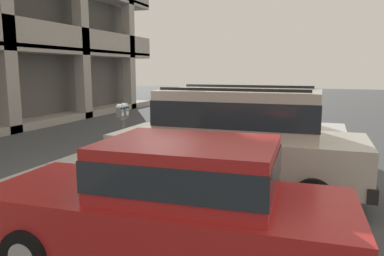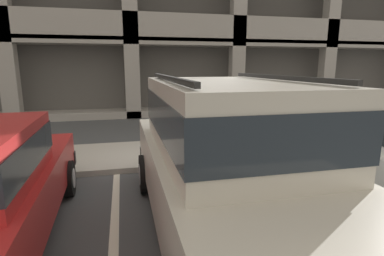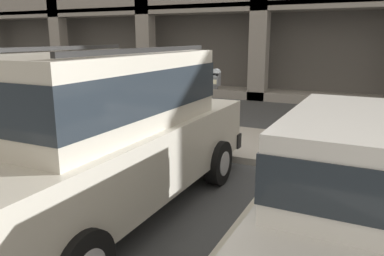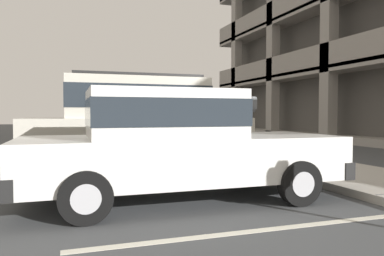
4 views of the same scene
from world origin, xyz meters
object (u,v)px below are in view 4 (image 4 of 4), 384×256
object	(u,v)px
red_sedan	(123,127)
dark_hatchback	(175,142)
parking_meter_near	(251,113)
silver_suv	(137,120)
fire_hydrant	(198,135)

from	to	relation	value
red_sedan	dark_hatchback	size ratio (longest dim) A/B	1.01
red_sedan	parking_meter_near	world-z (taller)	parking_meter_near
silver_suv	parking_meter_near	xyz separation A→B (m)	(0.27, 2.63, 0.14)
dark_hatchback	parking_meter_near	bearing A→B (deg)	136.64
red_sedan	parking_meter_near	size ratio (longest dim) A/B	3.04
silver_suv	dark_hatchback	bearing A→B (deg)	0.09
dark_hatchback	parking_meter_near	world-z (taller)	parking_meter_near
parking_meter_near	red_sedan	bearing A→B (deg)	-142.19
silver_suv	dark_hatchback	world-z (taller)	silver_suv
dark_hatchback	silver_suv	bearing A→B (deg)	-179.59
fire_hydrant	parking_meter_near	bearing A→B (deg)	-3.77
dark_hatchback	fire_hydrant	xyz separation A→B (m)	(-7.24, 2.93, -0.36)
silver_suv	red_sedan	world-z (taller)	silver_suv
parking_meter_near	fire_hydrant	distance (m)	4.58
dark_hatchback	fire_hydrant	bearing A→B (deg)	158.53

